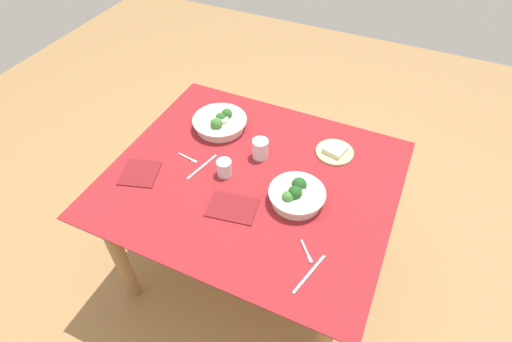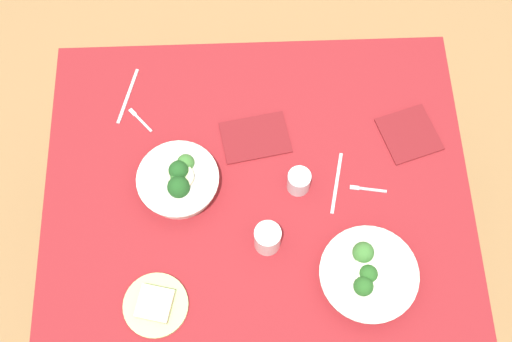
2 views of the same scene
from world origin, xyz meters
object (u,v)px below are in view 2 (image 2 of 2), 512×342
(table_knife_right, at_px, (128,96))
(napkin_folded_upper, at_px, (255,137))
(bread_side_plate, at_px, (155,305))
(water_glass_center, at_px, (267,238))
(water_glass_side, at_px, (299,181))
(fork_by_near_bowl, at_px, (366,189))
(napkin_folded_lower, at_px, (409,134))
(broccoli_bowl_far, at_px, (367,275))
(table_knife_left, at_px, (337,183))
(fork_by_far_bowl, at_px, (139,119))
(broccoli_bowl_near, at_px, (179,180))

(table_knife_right, relative_size, napkin_folded_upper, 0.99)
(bread_side_plate, height_order, water_glass_center, water_glass_center)
(water_glass_side, relative_size, fork_by_near_bowl, 0.70)
(water_glass_side, xyz_separation_m, napkin_folded_lower, (-0.36, -0.16, -0.04))
(bread_side_plate, bearing_deg, broccoli_bowl_far, -174.35)
(broccoli_bowl_far, xyz_separation_m, water_glass_center, (0.27, -0.11, 0.01))
(table_knife_left, bearing_deg, broccoli_bowl_far, 24.21)
(broccoli_bowl_far, bearing_deg, napkin_folded_upper, -56.50)
(fork_by_far_bowl, height_order, napkin_folded_upper, napkin_folded_upper)
(fork_by_far_bowl, distance_m, table_knife_right, 0.09)
(bread_side_plate, height_order, fork_by_near_bowl, bread_side_plate)
(water_glass_side, bearing_deg, table_knife_right, -32.05)
(broccoli_bowl_near, bearing_deg, water_glass_center, 143.09)
(water_glass_center, xyz_separation_m, fork_by_far_bowl, (0.38, -0.42, -0.05))
(broccoli_bowl_far, bearing_deg, napkin_folded_lower, -112.08)
(broccoli_bowl_far, relative_size, water_glass_side, 3.56)
(napkin_folded_upper, bearing_deg, water_glass_center, 94.02)
(fork_by_far_bowl, xyz_separation_m, napkin_folded_upper, (-0.36, 0.08, 0.00))
(water_glass_center, height_order, napkin_folded_upper, water_glass_center)
(fork_by_far_bowl, height_order, napkin_folded_lower, napkin_folded_lower)
(bread_side_plate, distance_m, water_glass_side, 0.54)
(broccoli_bowl_near, relative_size, napkin_folded_lower, 1.46)
(bread_side_plate, relative_size, napkin_folded_upper, 0.89)
(broccoli_bowl_near, relative_size, napkin_folded_upper, 1.19)
(napkin_folded_upper, bearing_deg, water_glass_side, 126.82)
(broccoli_bowl_far, xyz_separation_m, bread_side_plate, (0.59, 0.06, -0.02))
(napkin_folded_upper, bearing_deg, table_knife_left, 146.28)
(bread_side_plate, distance_m, fork_by_far_bowl, 0.59)
(napkin_folded_lower, bearing_deg, water_glass_center, 36.34)
(bread_side_plate, relative_size, fork_by_far_bowl, 2.08)
(fork_by_near_bowl, bearing_deg, water_glass_side, 4.59)
(napkin_folded_upper, bearing_deg, table_knife_right, -22.08)
(water_glass_center, relative_size, table_knife_left, 0.49)
(napkin_folded_upper, distance_m, napkin_folded_lower, 0.48)
(fork_by_far_bowl, bearing_deg, broccoli_bowl_near, 168.57)
(broccoli_bowl_far, height_order, fork_by_near_bowl, broccoli_bowl_far)
(fork_by_near_bowl, xyz_separation_m, table_knife_left, (0.09, -0.02, -0.00))
(table_knife_right, bearing_deg, napkin_folded_lower, 94.66)
(broccoli_bowl_far, distance_m, napkin_folded_lower, 0.48)
(table_knife_right, distance_m, napkin_folded_lower, 0.90)
(broccoli_bowl_near, xyz_separation_m, napkin_folded_upper, (-0.23, -0.15, -0.04))
(broccoli_bowl_near, distance_m, table_knife_right, 0.36)
(fork_by_near_bowl, xyz_separation_m, napkin_folded_upper, (0.33, -0.18, 0.00))
(broccoli_bowl_near, distance_m, water_glass_side, 0.35)
(broccoli_bowl_near, height_order, table_knife_right, broccoli_bowl_near)
(broccoli_bowl_far, height_order, napkin_folded_lower, broccoli_bowl_far)
(fork_by_near_bowl, xyz_separation_m, table_knife_right, (0.73, -0.35, -0.00))
(water_glass_center, relative_size, fork_by_far_bowl, 1.11)
(water_glass_side, bearing_deg, water_glass_center, 60.17)
(water_glass_side, relative_size, napkin_folded_lower, 0.47)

